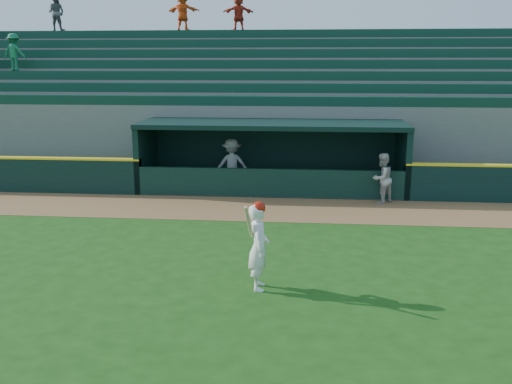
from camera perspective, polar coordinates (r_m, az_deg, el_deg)
ground at (r=13.30m, az=-0.66°, el=-7.00°), size 120.00×120.00×0.00m
warning_track at (r=17.97m, az=0.99°, el=-1.71°), size 40.00×3.00×0.01m
dugout_player_front at (r=19.02m, az=12.49°, el=1.34°), size 1.01×1.00×1.65m
dugout_player_inside at (r=20.54m, az=-2.44°, el=2.76°), size 1.32×0.94×1.86m
dugout at (r=20.73m, az=1.67°, el=4.06°), size 9.40×2.80×2.46m
stands at (r=25.15m, az=2.32°, el=7.99°), size 34.50×6.25×7.62m
batter_at_plate at (r=11.51m, az=0.27°, el=-5.35°), size 0.49×0.82×1.84m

